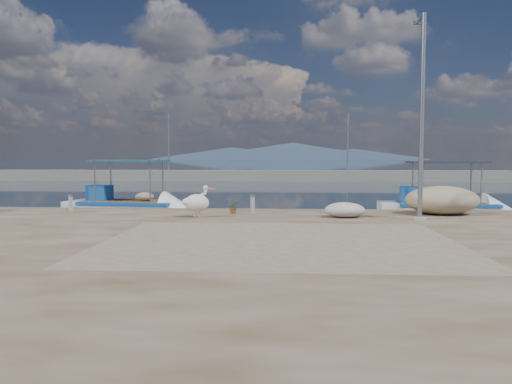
% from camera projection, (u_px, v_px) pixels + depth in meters
% --- Properties ---
extents(ground, '(1400.00, 1400.00, 0.00)m').
position_uv_depth(ground, '(249.00, 241.00, 15.85)').
color(ground, '#162635').
rests_on(ground, ground).
extents(quay, '(44.00, 22.00, 0.50)m').
position_uv_depth(quay, '(227.00, 279.00, 9.86)').
color(quay, '#49351F').
rests_on(quay, ground).
extents(quay_patch, '(9.00, 7.00, 0.01)m').
position_uv_depth(quay_patch, '(279.00, 242.00, 12.77)').
color(quay_patch, gray).
rests_on(quay_patch, quay).
extents(breakwater, '(120.00, 2.20, 7.50)m').
position_uv_depth(breakwater, '(275.00, 176.00, 55.64)').
color(breakwater, gray).
rests_on(breakwater, ground).
extents(mountains, '(370.00, 280.00, 22.00)m').
position_uv_depth(mountains, '(288.00, 152.00, 662.22)').
color(mountains, '#28384C').
rests_on(mountains, ground).
extents(boat_left, '(6.38, 2.82, 2.97)m').
position_uv_depth(boat_left, '(129.00, 209.00, 23.57)').
color(boat_left, white).
rests_on(boat_left, ground).
extents(boat_right, '(6.14, 2.36, 2.90)m').
position_uv_depth(boat_right, '(443.00, 210.00, 22.85)').
color(boat_right, white).
rests_on(boat_right, ground).
extents(pelican, '(1.22, 0.72, 1.16)m').
position_uv_depth(pelican, '(197.00, 202.00, 17.87)').
color(pelican, tan).
rests_on(pelican, quay).
extents(lamp_post, '(0.44, 0.96, 7.00)m').
position_uv_depth(lamp_post, '(422.00, 124.00, 16.98)').
color(lamp_post, gray).
rests_on(lamp_post, quay).
extents(bollard_near, '(0.22, 0.22, 0.68)m').
position_uv_depth(bollard_near, '(253.00, 203.00, 19.74)').
color(bollard_near, gray).
rests_on(bollard_near, quay).
extents(bollard_far, '(0.22, 0.22, 0.66)m').
position_uv_depth(bollard_far, '(71.00, 202.00, 20.01)').
color(bollard_far, gray).
rests_on(bollard_far, quay).
extents(potted_plant, '(0.47, 0.43, 0.46)m').
position_uv_depth(potted_plant, '(234.00, 208.00, 19.11)').
color(potted_plant, '#33722D').
rests_on(potted_plant, quay).
extents(net_pile_c, '(2.75, 1.97, 1.08)m').
position_uv_depth(net_pile_c, '(442.00, 200.00, 18.84)').
color(net_pile_c, '#BEB08D').
rests_on(net_pile_c, quay).
extents(net_pile_d, '(1.44, 1.08, 0.54)m').
position_uv_depth(net_pile_d, '(345.00, 210.00, 17.93)').
color(net_pile_d, beige).
rests_on(net_pile_d, quay).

